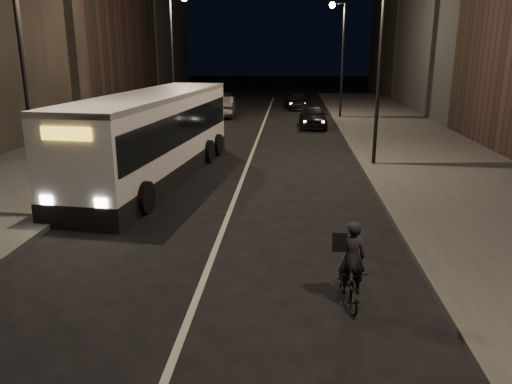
% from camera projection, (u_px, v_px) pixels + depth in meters
% --- Properties ---
extents(ground, '(180.00, 180.00, 0.00)m').
position_uv_depth(ground, '(201.00, 286.00, 11.01)').
color(ground, black).
rests_on(ground, ground).
extents(sidewalk_right, '(7.00, 70.00, 0.16)m').
position_uv_depth(sidewalk_right, '(428.00, 157.00, 23.85)').
color(sidewalk_right, '#363634').
rests_on(sidewalk_right, ground).
extents(sidewalk_left, '(7.00, 70.00, 0.16)m').
position_uv_depth(sidewalk_left, '(82.00, 152.00, 24.98)').
color(sidewalk_left, '#363634').
rests_on(sidewalk_left, ground).
extents(streetlight_right_mid, '(1.20, 0.44, 8.12)m').
position_uv_depth(streetlight_right_mid, '(375.00, 41.00, 20.69)').
color(streetlight_right_mid, black).
rests_on(streetlight_right_mid, sidewalk_right).
extents(streetlight_right_far, '(1.20, 0.44, 8.12)m').
position_uv_depth(streetlight_right_far, '(340.00, 45.00, 36.03)').
color(streetlight_right_far, black).
rests_on(streetlight_right_far, sidewalk_right).
extents(streetlight_left_near, '(1.20, 0.44, 8.12)m').
position_uv_depth(streetlight_left_near, '(29.00, 37.00, 13.73)').
color(streetlight_left_near, black).
rests_on(streetlight_left_near, sidewalk_left).
extents(streetlight_left_far, '(1.20, 0.44, 8.12)m').
position_uv_depth(streetlight_left_far, '(176.00, 44.00, 30.99)').
color(streetlight_left_far, black).
rests_on(streetlight_left_far, sidewalk_left).
extents(city_bus, '(4.01, 12.76, 3.39)m').
position_uv_depth(city_bus, '(154.00, 133.00, 19.75)').
color(city_bus, white).
rests_on(city_bus, ground).
extents(cyclist_on_bicycle, '(0.73, 1.64, 1.83)m').
position_uv_depth(cyclist_on_bicycle, '(350.00, 276.00, 10.09)').
color(cyclist_on_bicycle, black).
rests_on(cyclist_on_bicycle, ground).
extents(car_near, '(1.81, 4.41, 1.50)m').
position_uv_depth(car_near, '(313.00, 116.00, 33.24)').
color(car_near, black).
rests_on(car_near, ground).
extents(car_mid, '(1.92, 4.81, 1.56)m').
position_uv_depth(car_mid, '(223.00, 107.00, 38.49)').
color(car_mid, '#353538').
rests_on(car_mid, ground).
extents(car_far, '(2.37, 4.88, 1.37)m').
position_uv_depth(car_far, '(297.00, 101.00, 43.59)').
color(car_far, black).
rests_on(car_far, ground).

